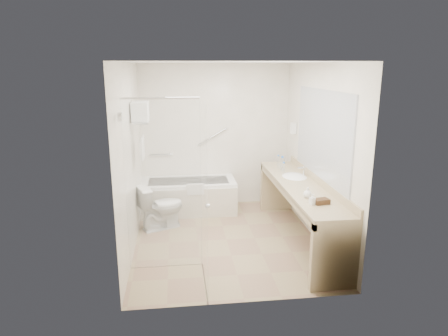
{
  "coord_description": "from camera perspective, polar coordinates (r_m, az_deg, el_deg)",
  "views": [
    {
      "loc": [
        -0.68,
        -5.32,
        2.46
      ],
      "look_at": [
        0.0,
        0.3,
        1.0
      ],
      "focal_mm": 32.0,
      "sensor_mm": 36.0,
      "label": 1
    }
  ],
  "objects": [
    {
      "name": "mirror",
      "position": [
        5.61,
        13.81,
        4.7
      ],
      "size": [
        0.02,
        2.0,
        1.2
      ],
      "primitive_type": "cube",
      "color": "#ADB2BA",
      "rests_on": "wall_right"
    },
    {
      "name": "sink",
      "position": [
        6.06,
        10.01,
        -1.46
      ],
      "size": [
        0.4,
        0.52,
        0.14
      ],
      "primitive_type": "ellipsoid",
      "color": "white",
      "rests_on": "vanity_counter"
    },
    {
      "name": "water_bottle_left",
      "position": [
        6.42,
        8.31,
        0.68
      ],
      "size": [
        0.07,
        0.07,
        0.22
      ],
      "rotation": [
        0.0,
        0.0,
        -0.42
      ],
      "color": "silver",
      "rests_on": "vanity_counter"
    },
    {
      "name": "ceiling",
      "position": [
        5.37,
        0.4,
        14.88
      ],
      "size": [
        2.6,
        3.2,
        0.1
      ],
      "primitive_type": "cube",
      "color": "white",
      "rests_on": "wall_back"
    },
    {
      "name": "shower_enclosure",
      "position": [
        4.62,
        -5.97,
        -3.22
      ],
      "size": [
        0.96,
        0.91,
        2.11
      ],
      "color": "silver",
      "rests_on": "floor"
    },
    {
      "name": "drinking_glass_far",
      "position": [
        6.5,
        7.91,
        0.33
      ],
      "size": [
        0.08,
        0.08,
        0.08
      ],
      "primitive_type": "cylinder",
      "rotation": [
        0.0,
        0.0,
        0.33
      ],
      "color": "silver",
      "rests_on": "vanity_counter"
    },
    {
      "name": "wall_left",
      "position": [
        5.5,
        -13.2,
        1.34
      ],
      "size": [
        0.1,
        3.2,
        2.5
      ],
      "primitive_type": "cube",
      "color": "white",
      "rests_on": "ground"
    },
    {
      "name": "toilet",
      "position": [
        6.26,
        -9.0,
        -5.49
      ],
      "size": [
        0.8,
        0.64,
        0.69
      ],
      "primitive_type": "imported",
      "rotation": [
        0.0,
        0.0,
        1.97
      ],
      "color": "white",
      "rests_on": "floor"
    },
    {
      "name": "bathtub",
      "position": [
        6.92,
        -5.06,
        -4.01
      ],
      "size": [
        1.6,
        0.73,
        0.59
      ],
      "color": "white",
      "rests_on": "floor"
    },
    {
      "name": "faucet",
      "position": [
        6.08,
        11.36,
        -0.42
      ],
      "size": [
        0.03,
        0.03,
        0.14
      ],
      "primitive_type": "cylinder",
      "color": "silver",
      "rests_on": "vanity_counter"
    },
    {
      "name": "wall_front",
      "position": [
        3.98,
        3.3,
        -3.3
      ],
      "size": [
        2.6,
        0.1,
        2.5
      ],
      "primitive_type": "cube",
      "color": "white",
      "rests_on": "ground"
    },
    {
      "name": "wall_right",
      "position": [
        5.81,
        13.21,
        2.04
      ],
      "size": [
        0.1,
        3.2,
        2.5
      ],
      "primitive_type": "cube",
      "color": "white",
      "rests_on": "ground"
    },
    {
      "name": "floor",
      "position": [
        5.91,
        0.36,
        -10.17
      ],
      "size": [
        3.2,
        3.2,
        0.0
      ],
      "primitive_type": "plane",
      "color": "#9F8962",
      "rests_on": "ground"
    },
    {
      "name": "wall_back",
      "position": [
        7.06,
        -1.27,
        4.58
      ],
      "size": [
        2.6,
        0.1,
        2.5
      ],
      "primitive_type": "cube",
      "color": "white",
      "rests_on": "ground"
    },
    {
      "name": "amenity_basket",
      "position": [
        4.94,
        13.74,
        -4.64
      ],
      "size": [
        0.2,
        0.15,
        0.06
      ],
      "primitive_type": "cube",
      "rotation": [
        0.0,
        0.0,
        0.18
      ],
      "color": "#432C18",
      "rests_on": "vanity_counter"
    },
    {
      "name": "vanity_counter",
      "position": [
        5.74,
        10.78,
        -4.28
      ],
      "size": [
        0.55,
        2.7,
        0.95
      ],
      "color": "tan",
      "rests_on": "floor"
    },
    {
      "name": "hairdryer_unit",
      "position": [
        6.74,
        9.88,
        5.62
      ],
      "size": [
        0.08,
        0.1,
        0.18
      ],
      "primitive_type": "cube",
      "color": "white",
      "rests_on": "wall_right"
    },
    {
      "name": "towel_shelf",
      "position": [
        5.74,
        -11.83,
        7.08
      ],
      "size": [
        0.24,
        0.55,
        0.81
      ],
      "color": "silver",
      "rests_on": "wall_left"
    },
    {
      "name": "water_bottle_mid",
      "position": [
        6.19,
        8.51,
        -0.0
      ],
      "size": [
        0.06,
        0.06,
        0.18
      ],
      "rotation": [
        0.0,
        0.0,
        -0.0
      ],
      "color": "silver",
      "rests_on": "vanity_counter"
    },
    {
      "name": "drinking_glass_near",
      "position": [
        6.34,
        8.31,
        0.02
      ],
      "size": [
        0.07,
        0.07,
        0.09
      ],
      "primitive_type": "cylinder",
      "rotation": [
        0.0,
        0.0,
        -0.03
      ],
      "color": "silver",
      "rests_on": "vanity_counter"
    },
    {
      "name": "soap_bottle_b",
      "position": [
        5.12,
        11.83,
        -3.6
      ],
      "size": [
        0.12,
        0.15,
        0.1
      ],
      "primitive_type": "imported",
      "rotation": [
        0.0,
        0.0,
        0.16
      ],
      "color": "white",
      "rests_on": "vanity_counter"
    },
    {
      "name": "grab_bar_long",
      "position": [
        7.02,
        -1.65,
        4.52
      ],
      "size": [
        0.53,
        0.03,
        0.33
      ],
      "primitive_type": "cylinder",
      "rotation": [
        0.0,
        1.05,
        0.0
      ],
      "color": "silver",
      "rests_on": "wall_back"
    },
    {
      "name": "grab_bar_short",
      "position": [
        7.05,
        -8.93,
        1.91
      ],
      "size": [
        0.4,
        0.03,
        0.03
      ],
      "primitive_type": "cylinder",
      "rotation": [
        0.0,
        1.57,
        0.0
      ],
      "color": "silver",
      "rests_on": "wall_back"
    },
    {
      "name": "water_bottle_right",
      "position": [
        6.71,
        7.75,
        1.1
      ],
      "size": [
        0.05,
        0.05,
        0.17
      ],
      "rotation": [
        0.0,
        0.0,
        0.01
      ],
      "color": "silver",
      "rests_on": "vanity_counter"
    },
    {
      "name": "soap_bottle_a",
      "position": [
        4.89,
        12.47,
        -4.77
      ],
      "size": [
        0.1,
        0.14,
        0.06
      ],
      "primitive_type": "imported",
      "rotation": [
        0.0,
        0.0,
        0.34
      ],
      "color": "white",
      "rests_on": "vanity_counter"
    }
  ]
}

